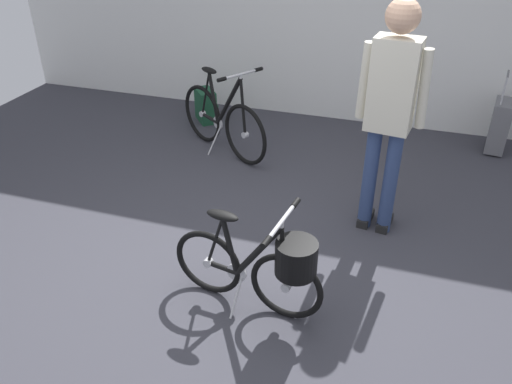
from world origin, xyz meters
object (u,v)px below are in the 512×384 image
at_px(display_bike_left, 223,120).
at_px(backpack_on_floor, 206,106).
at_px(folding_bike_foreground, 264,265).
at_px(rolling_suitcase, 500,125).
at_px(visitor_near_wall, 390,107).

height_order(display_bike_left, backpack_on_floor, display_bike_left).
bearing_deg(backpack_on_floor, folding_bike_foreground, -60.77).
distance_m(folding_bike_foreground, rolling_suitcase, 3.40).
xyz_separation_m(folding_bike_foreground, display_bike_left, (-1.09, 2.11, -0.02)).
bearing_deg(display_bike_left, rolling_suitcase, 18.14).
xyz_separation_m(display_bike_left, visitor_near_wall, (1.67, -0.93, 0.70)).
bearing_deg(display_bike_left, folding_bike_foreground, -62.71).
relative_size(folding_bike_foreground, rolling_suitcase, 1.27).
relative_size(display_bike_left, visitor_near_wall, 0.64).
distance_m(folding_bike_foreground, display_bike_left, 2.37).
height_order(folding_bike_foreground, backpack_on_floor, folding_bike_foreground).
relative_size(folding_bike_foreground, display_bike_left, 0.91).
bearing_deg(visitor_near_wall, folding_bike_foreground, -116.23).
xyz_separation_m(rolling_suitcase, backpack_on_floor, (-3.19, -0.19, -0.10)).
xyz_separation_m(visitor_near_wall, backpack_on_floor, (-2.15, 1.63, -0.86)).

